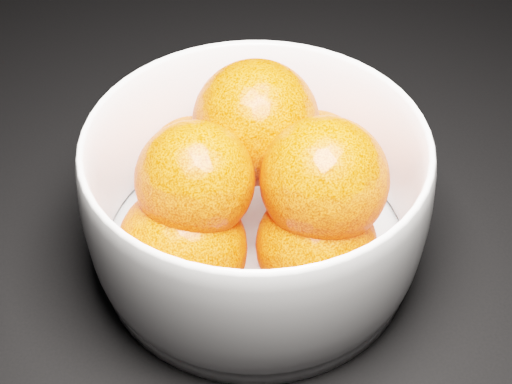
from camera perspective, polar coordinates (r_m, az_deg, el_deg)
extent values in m
cylinder|color=white|center=(0.54, 0.00, -4.47)|extent=(0.23, 0.23, 0.01)
sphere|color=#F0420D|center=(0.54, 4.70, 2.48)|extent=(0.08, 0.08, 0.08)
sphere|color=#F0420D|center=(0.54, -5.03, 2.36)|extent=(0.07, 0.07, 0.07)
sphere|color=#F0420D|center=(0.48, -5.91, -4.46)|extent=(0.09, 0.09, 0.09)
sphere|color=#F0420D|center=(0.48, 4.82, -4.24)|extent=(0.08, 0.08, 0.08)
sphere|color=#F0420D|center=(0.50, -0.01, 5.56)|extent=(0.09, 0.09, 0.09)
sphere|color=#F0420D|center=(0.46, -4.90, 0.96)|extent=(0.08, 0.08, 0.08)
sphere|color=#F0420D|center=(0.46, 5.47, 0.93)|extent=(0.08, 0.08, 0.08)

